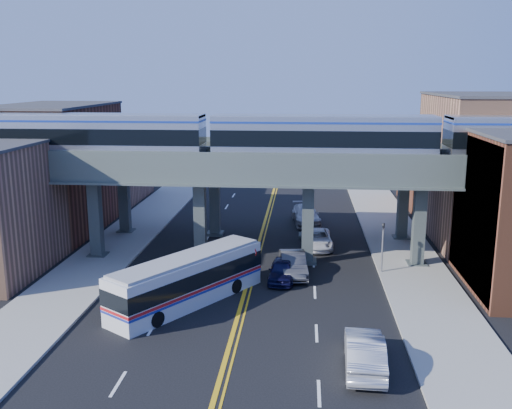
# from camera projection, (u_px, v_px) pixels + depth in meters

# --- Properties ---
(ground) EXTENTS (120.00, 120.00, 0.00)m
(ground) POSITION_uv_depth(u_px,v_px,m) (242.00, 302.00, 34.99)
(ground) COLOR black
(ground) RESTS_ON ground
(sidewalk_west) EXTENTS (5.00, 70.00, 0.16)m
(sidewalk_west) POSITION_uv_depth(u_px,v_px,m) (113.00, 248.00, 45.65)
(sidewalk_west) COLOR gray
(sidewalk_west) RESTS_ON ground
(sidewalk_east) EXTENTS (5.00, 70.00, 0.16)m
(sidewalk_east) POSITION_uv_depth(u_px,v_px,m) (405.00, 256.00, 43.73)
(sidewalk_east) COLOR gray
(sidewalk_east) RESTS_ON ground
(building_west_b) EXTENTS (8.00, 14.00, 11.00)m
(building_west_b) POSITION_uv_depth(u_px,v_px,m) (56.00, 169.00, 50.89)
(building_west_b) COLOR brown
(building_west_b) RESTS_ON ground
(building_west_c) EXTENTS (8.00, 10.00, 8.00)m
(building_west_c) POSITION_uv_depth(u_px,v_px,m) (106.00, 164.00, 63.85)
(building_west_c) COLOR #9B6C50
(building_west_c) RESTS_ON ground
(building_east_b) EXTENTS (8.00, 14.00, 12.00)m
(building_east_b) POSITION_uv_depth(u_px,v_px,m) (482.00, 169.00, 47.69)
(building_east_b) COLOR #9B6C50
(building_east_b) RESTS_ON ground
(building_east_c) EXTENTS (8.00, 10.00, 9.00)m
(building_east_c) POSITION_uv_depth(u_px,v_px,m) (444.00, 164.00, 60.65)
(building_east_c) COLOR brown
(building_east_c) RESTS_ON ground
(mural_panel) EXTENTS (0.10, 9.50, 9.50)m
(mural_panel) POSITION_uv_depth(u_px,v_px,m) (473.00, 216.00, 36.62)
(mural_panel) COLOR teal
(mural_panel) RESTS_ON ground
(elevated_viaduct_near) EXTENTS (52.00, 3.60, 7.40)m
(elevated_viaduct_near) POSITION_uv_depth(u_px,v_px,m) (253.00, 176.00, 41.35)
(elevated_viaduct_near) COLOR #384140
(elevated_viaduct_near) RESTS_ON ground
(elevated_viaduct_far) EXTENTS (52.00, 3.60, 7.40)m
(elevated_viaduct_far) POSITION_uv_depth(u_px,v_px,m) (261.00, 162.00, 48.16)
(elevated_viaduct_far) COLOR #384140
(elevated_viaduct_far) RESTS_ON ground
(transit_train) EXTENTS (48.55, 3.04, 3.55)m
(transit_train) POSITION_uv_depth(u_px,v_px,m) (323.00, 138.00, 40.32)
(transit_train) COLOR black
(transit_train) RESTS_ON elevated_viaduct_near
(stop_sign) EXTENTS (0.76, 0.09, 2.63)m
(stop_sign) POSITION_uv_depth(u_px,v_px,m) (251.00, 260.00, 37.49)
(stop_sign) COLOR slate
(stop_sign) RESTS_ON ground
(traffic_signal) EXTENTS (0.15, 0.18, 4.10)m
(traffic_signal) POSITION_uv_depth(u_px,v_px,m) (383.00, 242.00, 39.55)
(traffic_signal) COLOR slate
(traffic_signal) RESTS_ON ground
(transit_bus) EXTENTS (8.25, 10.50, 2.84)m
(transit_bus) POSITION_uv_depth(u_px,v_px,m) (188.00, 280.00, 34.53)
(transit_bus) COLOR silver
(transit_bus) RESTS_ON ground
(car_lane_a) EXTENTS (1.87, 4.27, 1.43)m
(car_lane_a) POSITION_uv_depth(u_px,v_px,m) (282.00, 270.00, 38.59)
(car_lane_a) COLOR black
(car_lane_a) RESTS_ON ground
(car_lane_b) EXTENTS (2.23, 5.00, 1.59)m
(car_lane_b) POSITION_uv_depth(u_px,v_px,m) (293.00, 264.00, 39.62)
(car_lane_b) COLOR #323235
(car_lane_b) RESTS_ON ground
(car_lane_c) EXTENTS (2.57, 5.18, 1.41)m
(car_lane_c) POSITION_uv_depth(u_px,v_px,m) (317.00, 239.00, 46.12)
(car_lane_c) COLOR silver
(car_lane_c) RESTS_ON ground
(car_lane_d) EXTENTS (3.03, 5.94, 1.65)m
(car_lane_d) POSITION_uv_depth(u_px,v_px,m) (306.00, 215.00, 53.67)
(car_lane_d) COLOR #B3B2B7
(car_lane_d) RESTS_ON ground
(car_parked_curb) EXTENTS (2.01, 5.21, 1.69)m
(car_parked_curb) POSITION_uv_depth(u_px,v_px,m) (365.00, 352.00, 26.86)
(car_parked_curb) COLOR #AAAAAE
(car_parked_curb) RESTS_ON ground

